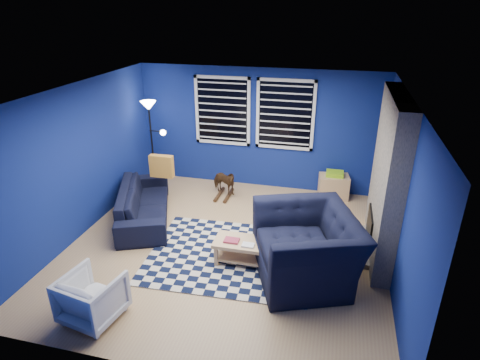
% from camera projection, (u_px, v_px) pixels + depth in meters
% --- Properties ---
extents(floor, '(5.00, 5.00, 0.00)m').
position_uv_depth(floor, '(226.00, 246.00, 6.55)').
color(floor, tan).
rests_on(floor, ground).
extents(ceiling, '(5.00, 5.00, 0.00)m').
position_uv_depth(ceiling, '(224.00, 93.00, 5.53)').
color(ceiling, white).
rests_on(ceiling, wall_back).
extents(wall_back, '(5.00, 0.00, 5.00)m').
position_uv_depth(wall_back, '(258.00, 129.00, 8.26)').
color(wall_back, navy).
rests_on(wall_back, floor).
extents(wall_left, '(0.00, 5.00, 5.00)m').
position_uv_depth(wall_left, '(79.00, 162.00, 6.59)').
color(wall_left, navy).
rests_on(wall_left, floor).
extents(wall_right, '(0.00, 5.00, 5.00)m').
position_uv_depth(wall_right, '(400.00, 194.00, 5.49)').
color(wall_right, navy).
rests_on(wall_right, floor).
extents(fireplace, '(0.65, 2.00, 2.50)m').
position_uv_depth(fireplace, '(386.00, 182.00, 5.99)').
color(fireplace, gray).
rests_on(fireplace, floor).
extents(window_left, '(1.17, 0.06, 1.42)m').
position_uv_depth(window_left, '(222.00, 111.00, 8.25)').
color(window_left, black).
rests_on(window_left, wall_back).
extents(window_right, '(1.17, 0.06, 1.42)m').
position_uv_depth(window_right, '(285.00, 115.00, 7.96)').
color(window_right, black).
rests_on(window_right, wall_back).
extents(tv, '(0.07, 1.00, 0.58)m').
position_uv_depth(tv, '(386.00, 139.00, 7.21)').
color(tv, black).
rests_on(tv, wall_right).
extents(rug, '(2.59, 2.12, 0.02)m').
position_uv_depth(rug, '(230.00, 255.00, 6.30)').
color(rug, black).
rests_on(rug, floor).
extents(sofa, '(2.27, 1.57, 0.62)m').
position_uv_depth(sofa, '(144.00, 203.00, 7.29)').
color(sofa, black).
rests_on(sofa, floor).
extents(armchair_big, '(1.88, 1.77, 0.98)m').
position_uv_depth(armchair_big, '(306.00, 247.00, 5.66)').
color(armchair_big, black).
rests_on(armchair_big, floor).
extents(armchair_bent, '(0.78, 0.79, 0.62)m').
position_uv_depth(armchair_bent, '(92.00, 297.00, 4.96)').
color(armchair_bent, gray).
rests_on(armchair_bent, floor).
extents(rocking_horse, '(0.51, 0.68, 0.52)m').
position_uv_depth(rocking_horse, '(224.00, 182.00, 8.09)').
color(rocking_horse, '#462316').
rests_on(rocking_horse, floor).
extents(coffee_table, '(0.81, 0.47, 0.40)m').
position_uv_depth(coffee_table, '(241.00, 247.00, 6.04)').
color(coffee_table, tan).
rests_on(coffee_table, rug).
extents(cabinet, '(0.63, 0.47, 0.57)m').
position_uv_depth(cabinet, '(334.00, 186.00, 8.08)').
color(cabinet, tan).
rests_on(cabinet, floor).
extents(floor_lamp, '(0.50, 0.31, 1.85)m').
position_uv_depth(floor_lamp, '(150.00, 118.00, 8.07)').
color(floor_lamp, black).
rests_on(floor_lamp, floor).
extents(throw_pillow, '(0.45, 0.15, 0.43)m').
position_uv_depth(throw_pillow, '(162.00, 166.00, 7.53)').
color(throw_pillow, '#C0802D').
rests_on(throw_pillow, sofa).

